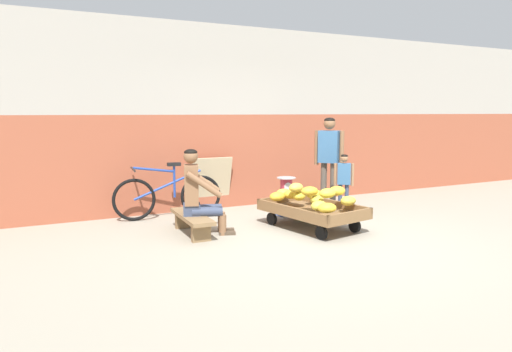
{
  "coord_description": "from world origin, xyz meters",
  "views": [
    {
      "loc": [
        -3.34,
        -4.68,
        1.62
      ],
      "look_at": [
        -0.48,
        1.05,
        0.75
      ],
      "focal_mm": 33.21,
      "sensor_mm": 36.0,
      "label": 1
    }
  ],
  "objects_px": {
    "low_bench": "(192,220)",
    "shopping_bag": "(306,212)",
    "vendor_seated": "(198,192)",
    "bicycle_near_left": "(168,196)",
    "customer_child": "(344,178)",
    "plastic_crate": "(286,205)",
    "customer_adult": "(329,153)",
    "sign_board": "(211,184)",
    "weighing_scale": "(286,186)",
    "banana_cart": "(312,212)"
  },
  "relations": [
    {
      "from": "low_bench",
      "to": "shopping_bag",
      "type": "xyz_separation_m",
      "value": [
        1.82,
        0.04,
        -0.08
      ]
    },
    {
      "from": "vendor_seated",
      "to": "bicycle_near_left",
      "type": "distance_m",
      "value": 1.14
    },
    {
      "from": "customer_child",
      "to": "low_bench",
      "type": "bearing_deg",
      "value": -179.63
    },
    {
      "from": "plastic_crate",
      "to": "customer_adult",
      "type": "distance_m",
      "value": 1.1
    },
    {
      "from": "sign_board",
      "to": "weighing_scale",
      "type": "bearing_deg",
      "value": -43.34
    },
    {
      "from": "sign_board",
      "to": "vendor_seated",
      "type": "bearing_deg",
      "value": -116.95
    },
    {
      "from": "shopping_bag",
      "to": "bicycle_near_left",
      "type": "bearing_deg",
      "value": 150.27
    },
    {
      "from": "banana_cart",
      "to": "customer_adult",
      "type": "relative_size",
      "value": 1.02
    },
    {
      "from": "weighing_scale",
      "to": "sign_board",
      "type": "relative_size",
      "value": 0.34
    },
    {
      "from": "shopping_bag",
      "to": "weighing_scale",
      "type": "bearing_deg",
      "value": 96.98
    },
    {
      "from": "sign_board",
      "to": "customer_adult",
      "type": "distance_m",
      "value": 2.01
    },
    {
      "from": "plastic_crate",
      "to": "bicycle_near_left",
      "type": "distance_m",
      "value": 1.86
    },
    {
      "from": "plastic_crate",
      "to": "shopping_bag",
      "type": "relative_size",
      "value": 1.5
    },
    {
      "from": "low_bench",
      "to": "sign_board",
      "type": "relative_size",
      "value": 1.26
    },
    {
      "from": "vendor_seated",
      "to": "sign_board",
      "type": "height_order",
      "value": "vendor_seated"
    },
    {
      "from": "banana_cart",
      "to": "plastic_crate",
      "type": "height_order",
      "value": "banana_cart"
    },
    {
      "from": "banana_cart",
      "to": "plastic_crate",
      "type": "bearing_deg",
      "value": 81.1
    },
    {
      "from": "bicycle_near_left",
      "to": "customer_adult",
      "type": "distance_m",
      "value": 2.66
    },
    {
      "from": "banana_cart",
      "to": "vendor_seated",
      "type": "xyz_separation_m",
      "value": [
        -1.52,
        0.42,
        0.33
      ]
    },
    {
      "from": "vendor_seated",
      "to": "weighing_scale",
      "type": "bearing_deg",
      "value": 18.55
    },
    {
      "from": "low_bench",
      "to": "customer_adult",
      "type": "bearing_deg",
      "value": 10.12
    },
    {
      "from": "low_bench",
      "to": "sign_board",
      "type": "xyz_separation_m",
      "value": [
        0.82,
        1.42,
        0.24
      ]
    },
    {
      "from": "low_bench",
      "to": "vendor_seated",
      "type": "relative_size",
      "value": 0.97
    },
    {
      "from": "customer_child",
      "to": "shopping_bag",
      "type": "bearing_deg",
      "value": 177.97
    },
    {
      "from": "low_bench",
      "to": "plastic_crate",
      "type": "relative_size",
      "value": 3.08
    },
    {
      "from": "banana_cart",
      "to": "sign_board",
      "type": "bearing_deg",
      "value": 112.77
    },
    {
      "from": "low_bench",
      "to": "bicycle_near_left",
      "type": "height_order",
      "value": "bicycle_near_left"
    },
    {
      "from": "bicycle_near_left",
      "to": "banana_cart",
      "type": "bearing_deg",
      "value": -43.53
    },
    {
      "from": "sign_board",
      "to": "customer_adult",
      "type": "height_order",
      "value": "customer_adult"
    },
    {
      "from": "weighing_scale",
      "to": "bicycle_near_left",
      "type": "relative_size",
      "value": 0.18
    },
    {
      "from": "bicycle_near_left",
      "to": "sign_board",
      "type": "xyz_separation_m",
      "value": [
        0.83,
        0.34,
        0.08
      ]
    },
    {
      "from": "weighing_scale",
      "to": "low_bench",
      "type": "bearing_deg",
      "value": -163.09
    },
    {
      "from": "customer_child",
      "to": "shopping_bag",
      "type": "xyz_separation_m",
      "value": [
        -0.67,
        0.02,
        -0.48
      ]
    },
    {
      "from": "banana_cart",
      "to": "vendor_seated",
      "type": "height_order",
      "value": "vendor_seated"
    },
    {
      "from": "low_bench",
      "to": "plastic_crate",
      "type": "distance_m",
      "value": 1.84
    },
    {
      "from": "vendor_seated",
      "to": "bicycle_near_left",
      "type": "bearing_deg",
      "value": 94.84
    },
    {
      "from": "low_bench",
      "to": "weighing_scale",
      "type": "height_order",
      "value": "weighing_scale"
    },
    {
      "from": "bicycle_near_left",
      "to": "shopping_bag",
      "type": "height_order",
      "value": "bicycle_near_left"
    },
    {
      "from": "banana_cart",
      "to": "customer_adult",
      "type": "xyz_separation_m",
      "value": [
        0.9,
        0.9,
        0.71
      ]
    },
    {
      "from": "banana_cart",
      "to": "customer_child",
      "type": "bearing_deg",
      "value": 27.71
    },
    {
      "from": "sign_board",
      "to": "customer_child",
      "type": "xyz_separation_m",
      "value": [
        1.67,
        -1.4,
        0.16
      ]
    },
    {
      "from": "plastic_crate",
      "to": "customer_child",
      "type": "height_order",
      "value": "customer_child"
    },
    {
      "from": "vendor_seated",
      "to": "low_bench",
      "type": "bearing_deg",
      "value": 161.83
    },
    {
      "from": "low_bench",
      "to": "sign_board",
      "type": "distance_m",
      "value": 1.66
    },
    {
      "from": "weighing_scale",
      "to": "sign_board",
      "type": "bearing_deg",
      "value": 136.66
    },
    {
      "from": "sign_board",
      "to": "customer_adult",
      "type": "xyz_separation_m",
      "value": [
        1.68,
        -0.97,
        0.51
      ]
    },
    {
      "from": "vendor_seated",
      "to": "customer_adult",
      "type": "height_order",
      "value": "customer_adult"
    },
    {
      "from": "weighing_scale",
      "to": "customer_adult",
      "type": "height_order",
      "value": "customer_adult"
    },
    {
      "from": "banana_cart",
      "to": "plastic_crate",
      "type": "xyz_separation_m",
      "value": [
        0.15,
        0.98,
        -0.09
      ]
    },
    {
      "from": "low_bench",
      "to": "weighing_scale",
      "type": "distance_m",
      "value": 1.85
    }
  ]
}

